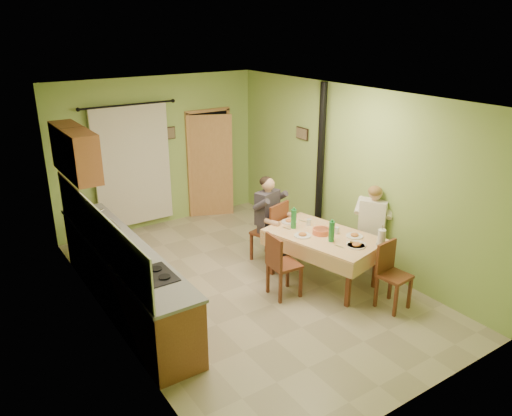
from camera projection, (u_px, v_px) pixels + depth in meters
floor at (246, 285)px, 7.48m from camera, size 4.00×6.00×0.01m
room_shell at (245, 168)px, 6.84m from camera, size 4.04×6.04×2.82m
kitchen_run at (124, 276)px, 6.73m from camera, size 0.64×3.64×1.56m
upper_cabinets at (75, 152)px, 7.16m from camera, size 0.35×1.40×0.70m
curtain at (133, 165)px, 9.00m from camera, size 1.70×0.07×2.22m
doorway at (210, 164)px, 9.90m from camera, size 0.96×0.38×2.15m
dining_table at (323, 258)px, 7.48m from camera, size 1.35×1.84×0.76m
tableware at (330, 232)px, 7.27m from camera, size 0.90×1.56×0.33m
chair_far at (269, 243)px, 8.19m from camera, size 0.57×0.57×1.02m
chair_near at (392, 288)px, 6.81m from camera, size 0.41×0.41×0.93m
chair_right at (371, 253)px, 7.85m from camera, size 0.59×0.59×0.99m
chair_left at (283, 277)px, 7.11m from camera, size 0.43×0.43×0.96m
man_far at (269, 209)px, 7.99m from camera, size 0.64×0.57×1.39m
man_right at (374, 218)px, 7.63m from camera, size 0.62×0.65×1.39m
stove_flue at (319, 187)px, 8.58m from camera, size 0.24×0.24×2.80m
picture_back at (170, 133)px, 9.30m from camera, size 0.19×0.03×0.23m
picture_right at (302, 133)px, 8.79m from camera, size 0.03×0.31×0.21m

